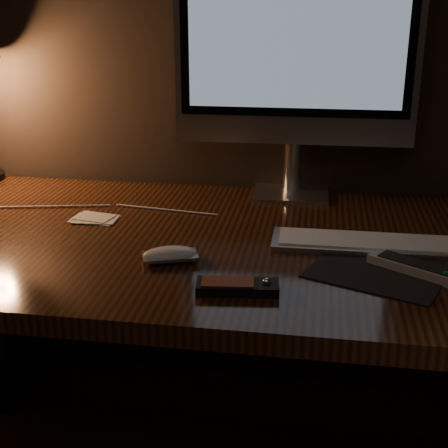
# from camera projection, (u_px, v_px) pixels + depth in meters

# --- Properties ---
(desk) EXTENTS (1.60, 0.75, 0.75)m
(desk) POSITION_uv_depth(u_px,v_px,m) (234.00, 280.00, 1.41)
(desk) COLOR #3F1F0E
(desk) RESTS_ON ground
(monitor) EXTENTS (0.58, 0.17, 0.61)m
(monitor) POSITION_uv_depth(u_px,v_px,m) (296.00, 49.00, 1.46)
(monitor) COLOR silver
(monitor) RESTS_ON desk
(keyboard) EXTENTS (0.41, 0.12, 0.02)m
(keyboard) POSITION_uv_depth(u_px,v_px,m) (375.00, 243.00, 1.25)
(keyboard) COLOR silver
(keyboard) RESTS_ON desk
(mousepad) EXTENTS (0.28, 0.26, 0.00)m
(mousepad) POSITION_uv_depth(u_px,v_px,m) (378.00, 272.00, 1.14)
(mousepad) COLOR black
(mousepad) RESTS_ON desk
(mouse) EXTENTS (0.12, 0.09, 0.02)m
(mouse) POSITION_uv_depth(u_px,v_px,m) (170.00, 256.00, 1.18)
(mouse) COLOR white
(mouse) RESTS_ON desk
(media_remote) EXTENTS (0.15, 0.07, 0.03)m
(media_remote) POSITION_uv_depth(u_px,v_px,m) (238.00, 286.00, 1.06)
(media_remote) COLOR black
(media_remote) RESTS_ON desk
(tv_remote) EXTENTS (0.18, 0.14, 0.02)m
(tv_remote) POSITION_uv_depth(u_px,v_px,m) (418.00, 268.00, 1.13)
(tv_remote) COLOR #9A9C9F
(tv_remote) RESTS_ON desk
(papers) EXTENTS (0.11, 0.08, 0.01)m
(papers) POSITION_uv_depth(u_px,v_px,m) (94.00, 218.00, 1.41)
(papers) COLOR white
(papers) RESTS_ON desk
(cable) EXTENTS (0.53, 0.01, 0.00)m
(cable) POSITION_uv_depth(u_px,v_px,m) (108.00, 210.00, 1.47)
(cable) COLOR white
(cable) RESTS_ON desk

